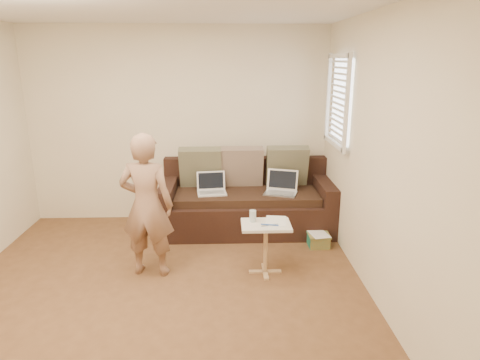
{
  "coord_description": "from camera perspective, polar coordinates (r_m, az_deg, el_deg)",
  "views": [
    {
      "loc": [
        0.63,
        -3.41,
        2.17
      ],
      "look_at": [
        0.8,
        1.4,
        0.78
      ],
      "focal_mm": 31.5,
      "sensor_mm": 36.0,
      "label": 1
    }
  ],
  "objects": [
    {
      "name": "floor",
      "position": [
        4.09,
        -11.01,
        -16.25
      ],
      "size": [
        4.5,
        4.5,
        0.0
      ],
      "primitive_type": "plane",
      "color": "brown",
      "rests_on": "ground"
    },
    {
      "name": "wall_back",
      "position": [
        5.76,
        -8.34,
        7.25
      ],
      "size": [
        4.0,
        0.0,
        4.0
      ],
      "primitive_type": "plane",
      "rotation": [
        1.57,
        0.0,
        0.0
      ],
      "color": "beige",
      "rests_on": "ground"
    },
    {
      "name": "wall_front",
      "position": [
        1.58,
        -26.66,
        -19.18
      ],
      "size": [
        4.0,
        0.0,
        4.0
      ],
      "primitive_type": "plane",
      "rotation": [
        -1.57,
        0.0,
        0.0
      ],
      "color": "beige",
      "rests_on": "ground"
    },
    {
      "name": "wall_right",
      "position": [
        3.78,
        19.3,
        1.87
      ],
      "size": [
        0.0,
        4.5,
        4.5
      ],
      "primitive_type": "plane",
      "rotation": [
        1.57,
        0.0,
        -1.57
      ],
      "color": "beige",
      "rests_on": "ground"
    },
    {
      "name": "window_blinds",
      "position": [
        5.11,
        13.18,
        10.41
      ],
      "size": [
        0.12,
        0.88,
        1.08
      ],
      "primitive_type": null,
      "color": "white",
      "rests_on": "wall_right"
    },
    {
      "name": "sofa",
      "position": [
        5.48,
        0.91,
        -2.47
      ],
      "size": [
        2.2,
        0.95,
        0.85
      ],
      "primitive_type": null,
      "color": "black",
      "rests_on": "ground"
    },
    {
      "name": "pillow_left",
      "position": [
        5.57,
        -5.36,
        1.69
      ],
      "size": [
        0.55,
        0.29,
        0.57
      ],
      "primitive_type": null,
      "rotation": [
        0.28,
        0.0,
        0.0
      ],
      "color": "#53533D",
      "rests_on": "sofa"
    },
    {
      "name": "pillow_mid",
      "position": [
        5.58,
        0.3,
        1.79
      ],
      "size": [
        0.55,
        0.27,
        0.57
      ],
      "primitive_type": null,
      "rotation": [
        0.24,
        0.0,
        0.0
      ],
      "color": "#796156",
      "rests_on": "sofa"
    },
    {
      "name": "pillow_right",
      "position": [
        5.65,
        6.38,
        1.87
      ],
      "size": [
        0.55,
        0.28,
        0.57
      ],
      "primitive_type": null,
      "rotation": [
        0.26,
        0.0,
        0.0
      ],
      "color": "#53533D",
      "rests_on": "sofa"
    },
    {
      "name": "laptop_silver",
      "position": [
        5.37,
        5.5,
        -1.87
      ],
      "size": [
        0.47,
        0.4,
        0.27
      ],
      "primitive_type": null,
      "rotation": [
        0.0,
        0.0,
        -0.32
      ],
      "color": "#B7BABC",
      "rests_on": "sofa"
    },
    {
      "name": "laptop_white",
      "position": [
        5.36,
        -3.83,
        -1.86
      ],
      "size": [
        0.39,
        0.3,
        0.26
      ],
      "primitive_type": null,
      "rotation": [
        0.0,
        0.0,
        0.11
      ],
      "color": "white",
      "rests_on": "sofa"
    },
    {
      "name": "person",
      "position": [
        4.35,
        -12.51,
        -3.39
      ],
      "size": [
        0.59,
        0.44,
        1.5
      ],
      "primitive_type": "imported",
      "rotation": [
        0.0,
        0.0,
        3.01
      ],
      "color": "#8B604C",
      "rests_on": "ground"
    },
    {
      "name": "side_table",
      "position": [
        4.43,
        3.47,
        -9.23
      ],
      "size": [
        0.5,
        0.35,
        0.55
      ],
      "primitive_type": null,
      "color": "silver",
      "rests_on": "ground"
    },
    {
      "name": "drinking_glass",
      "position": [
        4.35,
        1.74,
        -4.9
      ],
      "size": [
        0.07,
        0.07,
        0.12
      ],
      "primitive_type": null,
      "color": "silver",
      "rests_on": "side_table"
    },
    {
      "name": "scissors",
      "position": [
        4.27,
        4.04,
        -6.1
      ],
      "size": [
        0.19,
        0.12,
        0.02
      ],
      "primitive_type": null,
      "rotation": [
        0.0,
        0.0,
        -0.11
      ],
      "color": "silver",
      "rests_on": "side_table"
    },
    {
      "name": "paper_on_table",
      "position": [
        4.39,
        4.9,
        -5.55
      ],
      "size": [
        0.25,
        0.33,
        0.0
      ],
      "primitive_type": null,
      "rotation": [
        0.0,
        0.0,
        -0.14
      ],
      "color": "white",
      "rests_on": "side_table"
    },
    {
      "name": "striped_box",
      "position": [
        5.18,
        10.56,
        -7.96
      ],
      "size": [
        0.26,
        0.26,
        0.16
      ],
      "primitive_type": null,
      "color": "orange",
      "rests_on": "ground"
    }
  ]
}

